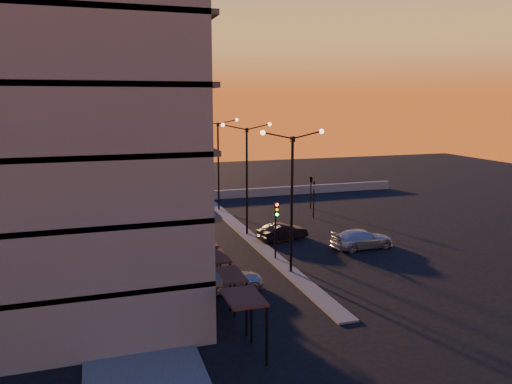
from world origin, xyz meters
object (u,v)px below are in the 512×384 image
(car_wagon, at_px, (362,239))
(traffic_light_main, at_px, (276,221))
(car_sedan, at_px, (283,232))
(streetlamp_mid, at_px, (247,170))
(car_hatchback, at_px, (225,279))

(car_wagon, bearing_deg, traffic_light_main, 92.34)
(traffic_light_main, relative_size, car_sedan, 1.00)
(streetlamp_mid, relative_size, traffic_light_main, 2.24)
(traffic_light_main, height_order, car_hatchback, traffic_light_main)
(streetlamp_mid, distance_m, car_hatchback, 13.67)
(car_hatchback, bearing_deg, streetlamp_mid, -25.50)
(streetlamp_mid, bearing_deg, car_hatchback, -112.84)
(streetlamp_mid, relative_size, car_wagon, 1.90)
(traffic_light_main, distance_m, car_hatchback, 7.13)
(car_hatchback, xyz_separation_m, car_wagon, (12.37, 5.42, -0.06))
(traffic_light_main, distance_m, car_sedan, 5.73)
(streetlamp_mid, bearing_deg, traffic_light_main, -90.00)
(traffic_light_main, distance_m, car_wagon, 7.75)
(car_hatchback, relative_size, car_sedan, 1.09)
(streetlamp_mid, height_order, traffic_light_main, streetlamp_mid)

